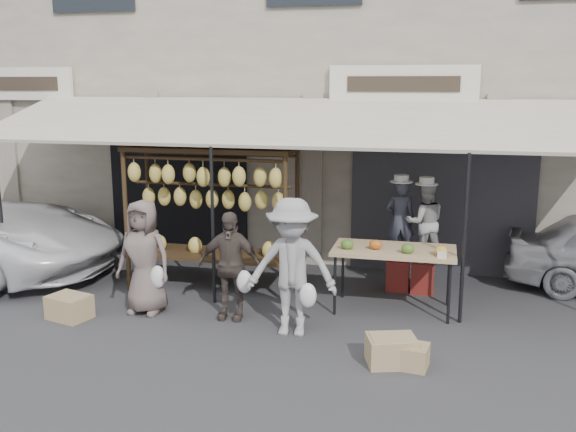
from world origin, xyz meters
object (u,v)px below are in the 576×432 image
vendor_left (400,220)px  vendor_right (425,222)px  banana_rack (211,190)px  crate_near_b (408,356)px  customer_left (144,257)px  crate_near_a (391,351)px  crate_far (69,307)px  produce_table (394,252)px  customer_right (292,267)px  customer_mid (230,265)px

vendor_left → vendor_right: size_ratio=1.01×
vendor_left → vendor_right: vendor_left is taller
banana_rack → crate_near_b: size_ratio=5.85×
customer_left → crate_near_a: (3.49, -0.92, -0.64)m
banana_rack → crate_far: size_ratio=4.79×
vendor_left → produce_table: bearing=77.8°
produce_table → crate_near_b: produce_table is taller
vendor_left → vendor_right: 0.38m
vendor_right → crate_near_a: size_ratio=2.25×
vendor_right → crate_near_b: 2.90m
crate_near_b → crate_far: bearing=174.1°
vendor_left → customer_right: 2.44m
vendor_left → crate_near_a: bearing=81.1°
vendor_right → crate_near_b: vendor_right is taller
banana_rack → crate_far: 2.63m
vendor_right → crate_far: size_ratio=2.27×
banana_rack → customer_left: 1.52m
banana_rack → vendor_left: size_ratio=2.08×
customer_left → crate_far: (-0.92, -0.47, -0.64)m
customer_left → crate_far: customer_left is taller
vendor_left → customer_left: vendor_left is taller
vendor_left → banana_rack: bearing=1.5°
banana_rack → vendor_left: (2.82, 0.64, -0.46)m
produce_table → crate_far: 4.54m
customer_mid → customer_right: bearing=-22.6°
crate_near_a → crate_far: size_ratio=1.01×
crate_far → customer_left: bearing=27.2°
vendor_left → customer_mid: size_ratio=0.84×
banana_rack → crate_near_b: banana_rack is taller
customer_right → vendor_right: bearing=48.8°
customer_left → customer_right: customer_right is taller
banana_rack → produce_table: 2.91m
banana_rack → customer_right: 2.29m
vendor_left → crate_near_a: size_ratio=2.28×
produce_table → vendor_right: bearing=66.9°
customer_left → vendor_right: bearing=27.9°
crate_far → customer_right: bearing=3.3°
vendor_left → customer_mid: bearing=27.9°
crate_near_b → customer_right: bearing=156.5°
customer_left → customer_right: 2.20m
crate_near_a → vendor_left: bearing=92.3°
banana_rack → customer_mid: (0.66, -1.12, -0.82)m
customer_mid → crate_far: 2.29m
banana_rack → produce_table: bearing=-6.5°
vendor_right → produce_table: bearing=54.3°
vendor_right → crate_near_b: (-0.07, -2.73, -0.97)m
customer_mid → crate_far: size_ratio=2.75×
customer_right → crate_near_a: (1.32, -0.63, -0.72)m
vendor_left → crate_far: bearing=16.8°
banana_rack → customer_mid: bearing=-59.4°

